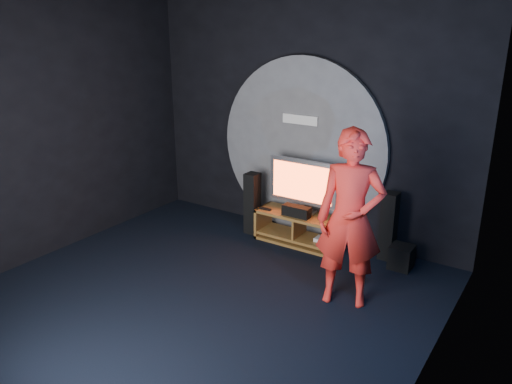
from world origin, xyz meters
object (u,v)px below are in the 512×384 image
tv (303,184)px  tower_speaker_left (252,203)px  tower_speaker_right (389,226)px  media_console (300,231)px  player (350,219)px  subwoofer (401,257)px

tv → tower_speaker_left: 0.89m
tower_speaker_left → tower_speaker_right: (1.99, 0.27, 0.00)m
media_console → tower_speaker_left: 0.83m
media_console → player: (1.18, -1.07, 0.80)m
media_console → subwoofer: size_ratio=4.08×
media_console → tower_speaker_left: size_ratio=1.36×
media_console → tv: tv is taller
subwoofer → media_console: bearing=-177.9°
media_console → tv: 0.68m
tower_speaker_left → player: player is taller
tower_speaker_right → subwoofer: bearing=-34.4°
tower_speaker_right → player: (-0.02, -1.30, 0.53)m
tv → tower_speaker_right: bearing=7.7°
subwoofer → player: size_ratio=0.16×
media_console → tv: size_ratio=1.23×
tv → subwoofer: bearing=-0.5°
subwoofer → tv: bearing=179.5°
tv → player: bearing=-43.7°
media_console → tv: bearing=96.5°
player → tv: bearing=117.3°
tower_speaker_right → subwoofer: tower_speaker_right is taller
tv → player: size_ratio=0.52×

